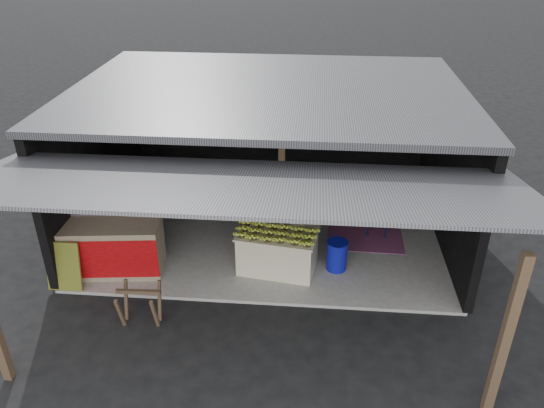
# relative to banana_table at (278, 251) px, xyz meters

# --- Properties ---
(ground) EXTENTS (80.00, 80.00, 0.00)m
(ground) POSITION_rel_banana_table_xyz_m (-0.30, -0.99, -0.45)
(ground) COLOR black
(ground) RESTS_ON ground
(concrete_slab) EXTENTS (7.00, 5.00, 0.06)m
(concrete_slab) POSITION_rel_banana_table_xyz_m (-0.30, 1.51, -0.42)
(concrete_slab) COLOR gray
(concrete_slab) RESTS_ON ground
(shophouse) EXTENTS (7.40, 7.29, 3.02)m
(shophouse) POSITION_rel_banana_table_xyz_m (-0.30, 1.82, 1.65)
(shophouse) COLOR black
(shophouse) RESTS_ON ground
(banana_table) EXTENTS (1.52, 1.07, 0.77)m
(banana_table) POSITION_rel_banana_table_xyz_m (0.00, 0.00, 0.00)
(banana_table) COLOR white
(banana_table) RESTS_ON concrete_slab
(banana_pile) EXTENTS (1.40, 0.96, 0.15)m
(banana_pile) POSITION_rel_banana_table_xyz_m (-0.00, -0.00, 0.46)
(banana_pile) COLOR gold
(banana_pile) RESTS_ON banana_table
(white_crate) EXTENTS (0.98, 0.69, 1.06)m
(white_crate) POSITION_rel_banana_table_xyz_m (-0.07, 0.80, 0.14)
(white_crate) COLOR white
(white_crate) RESTS_ON concrete_slab
(neighbor_stall) EXTENTS (1.79, 0.96, 1.77)m
(neighbor_stall) POSITION_rel_banana_table_xyz_m (-2.94, -0.29, 0.14)
(neighbor_stall) COLOR #998466
(neighbor_stall) RESTS_ON concrete_slab
(green_signboard) EXTENTS (0.60, 0.21, 0.89)m
(green_signboard) POSITION_rel_banana_table_xyz_m (-3.61, -0.89, 0.06)
(green_signboard) COLOR black
(green_signboard) RESTS_ON concrete_slab
(sawhorse) EXTENTS (0.70, 0.61, 0.66)m
(sawhorse) POSITION_rel_banana_table_xyz_m (-2.06, -1.62, -0.03)
(sawhorse) COLOR brown
(sawhorse) RESTS_ON ground
(water_barrel) EXTENTS (0.37, 0.37, 0.55)m
(water_barrel) POSITION_rel_banana_table_xyz_m (1.07, 0.08, -0.11)
(water_barrel) COLOR #0D1191
(water_barrel) RESTS_ON concrete_slab
(plastic_chair) EXTENTS (0.52, 0.52, 0.94)m
(plastic_chair) POSITION_rel_banana_table_xyz_m (1.95, 1.50, 0.17)
(plastic_chair) COLOR #0A113A
(plastic_chair) RESTS_ON concrete_slab
(magenta_rug) EXTENTS (1.53, 1.05, 0.01)m
(magenta_rug) POSITION_rel_banana_table_xyz_m (1.68, 1.17, -0.38)
(magenta_rug) COLOR #6A1748
(magenta_rug) RESTS_ON concrete_slab
(picture_frames) EXTENTS (1.62, 0.04, 0.46)m
(picture_frames) POSITION_rel_banana_table_xyz_m (-0.47, 3.90, 1.48)
(picture_frames) COLOR black
(picture_frames) RESTS_ON shophouse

